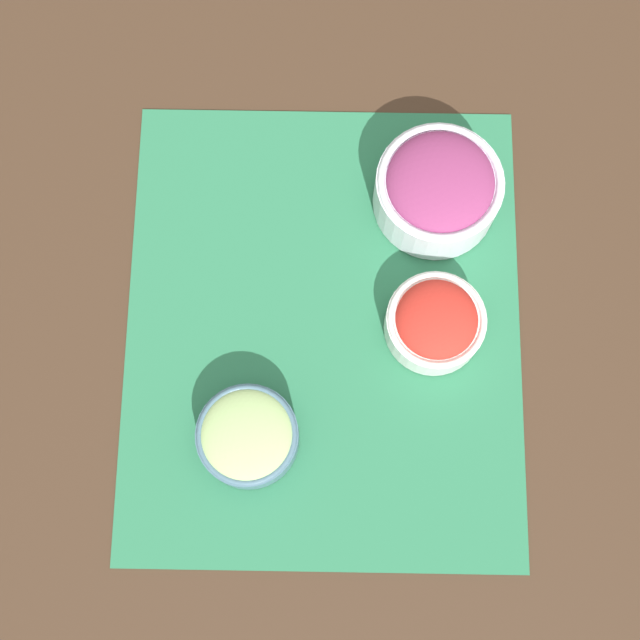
# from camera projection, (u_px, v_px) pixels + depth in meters

# --- Properties ---
(ground_plane) EXTENTS (3.00, 3.00, 0.00)m
(ground_plane) POSITION_uv_depth(u_px,v_px,m) (320.00, 327.00, 1.03)
(ground_plane) COLOR #422D1E
(placemat) EXTENTS (0.55, 0.45, 0.00)m
(placemat) POSITION_uv_depth(u_px,v_px,m) (320.00, 327.00, 1.03)
(placemat) COLOR #2D7A51
(placemat) RESTS_ON ground_plane
(cucumber_bowl) EXTENTS (0.11, 0.11, 0.05)m
(cucumber_bowl) POSITION_uv_depth(u_px,v_px,m) (244.00, 436.00, 0.97)
(cucumber_bowl) COLOR slate
(cucumber_bowl) RESTS_ON placemat
(tomato_bowl) EXTENTS (0.11, 0.11, 0.06)m
(tomato_bowl) POSITION_uv_depth(u_px,v_px,m) (432.00, 322.00, 1.00)
(tomato_bowl) COLOR white
(tomato_bowl) RESTS_ON placemat
(onion_bowl) EXTENTS (0.15, 0.15, 0.08)m
(onion_bowl) POSITION_uv_depth(u_px,v_px,m) (435.00, 188.00, 1.02)
(onion_bowl) COLOR silver
(onion_bowl) RESTS_ON placemat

